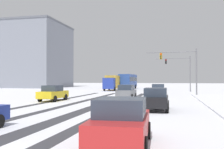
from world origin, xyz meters
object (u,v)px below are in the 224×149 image
at_px(traffic_signal_near_right, 182,63).
at_px(car_grey_second, 126,92).
at_px(car_yellow_cab_third, 53,93).
at_px(box_truck_delivery, 112,82).
at_px(office_building_far_left_block, 29,56).
at_px(car_black_fourth, 156,99).
at_px(traffic_signal_far_right, 180,67).
at_px(bus_oncoming, 128,80).
at_px(car_red_sixth, 121,122).
at_px(car_white_lead, 158,90).

distance_m(traffic_signal_near_right, car_grey_second, 10.94).
bearing_deg(car_yellow_cab_third, box_truck_delivery, 89.39).
bearing_deg(car_grey_second, car_yellow_cab_third, -146.74).
bearing_deg(box_truck_delivery, office_building_far_left_block, 150.70).
bearing_deg(car_black_fourth, box_truck_delivery, 108.17).
xyz_separation_m(traffic_signal_near_right, box_truck_delivery, (-13.17, 13.81, -2.85)).
bearing_deg(car_grey_second, traffic_signal_far_right, 71.30).
relative_size(car_yellow_cab_third, car_black_fourth, 1.01).
height_order(traffic_signal_far_right, car_grey_second, traffic_signal_far_right).
bearing_deg(bus_oncoming, car_black_fourth, -78.16).
relative_size(traffic_signal_far_right, office_building_far_left_block, 0.32).
bearing_deg(traffic_signal_far_right, car_red_sixth, -94.66).
bearing_deg(traffic_signal_near_right, car_grey_second, -129.07).
bearing_deg(box_truck_delivery, traffic_signal_far_right, -8.21).
distance_m(car_black_fourth, box_truck_delivery, 34.06).
relative_size(traffic_signal_near_right, office_building_far_left_block, 0.34).
bearing_deg(car_white_lead, car_grey_second, -122.08).
bearing_deg(car_red_sixth, office_building_far_left_block, 122.89).
xyz_separation_m(car_black_fourth, car_red_sixth, (-0.55, -10.60, 0.00)).
distance_m(traffic_signal_far_right, office_building_far_left_block, 45.02).
relative_size(car_yellow_cab_third, office_building_far_left_block, 0.20).
distance_m(traffic_signal_near_right, car_red_sixth, 29.53).
relative_size(car_red_sixth, bus_oncoming, 0.38).
bearing_deg(car_red_sixth, traffic_signal_far_right, 85.34).
xyz_separation_m(traffic_signal_far_right, car_white_lead, (-3.38, -14.53, -3.63)).
xyz_separation_m(car_grey_second, bus_oncoming, (-4.74, 30.85, 1.18)).
xyz_separation_m(traffic_signal_far_right, office_building_far_left_block, (-41.21, 17.54, 4.52)).
bearing_deg(car_red_sixth, car_grey_second, 99.10).
bearing_deg(car_red_sixth, traffic_signal_near_right, 83.91).
distance_m(traffic_signal_near_right, car_yellow_cab_third, 18.77).
distance_m(car_white_lead, car_black_fourth, 15.90).
bearing_deg(traffic_signal_far_right, box_truck_delivery, 171.79).
bearing_deg(car_black_fourth, office_building_far_left_block, 128.70).
height_order(traffic_signal_far_right, car_yellow_cab_third, traffic_signal_far_right).
height_order(car_grey_second, bus_oncoming, bus_oncoming).
height_order(traffic_signal_near_right, bus_oncoming, traffic_signal_near_right).
height_order(car_black_fourth, box_truck_delivery, box_truck_delivery).
bearing_deg(traffic_signal_near_right, box_truck_delivery, 133.64).
relative_size(car_grey_second, car_black_fourth, 1.01).
relative_size(car_yellow_cab_third, car_red_sixth, 0.99).
xyz_separation_m(car_grey_second, car_red_sixth, (3.39, -21.14, 0.00)).
bearing_deg(car_grey_second, car_white_lead, 57.92).
bearing_deg(traffic_signal_near_right, office_building_far_left_block, 144.33).
relative_size(car_red_sixth, box_truck_delivery, 0.56).
height_order(car_white_lead, car_yellow_cab_third, same).
xyz_separation_m(traffic_signal_near_right, office_building_far_left_block, (-40.98, 29.42, 4.48)).
bearing_deg(office_building_far_left_block, traffic_signal_far_right, -23.05).
xyz_separation_m(bus_oncoming, office_building_far_left_block, (-29.75, 6.57, 6.97)).
relative_size(car_black_fourth, office_building_far_left_block, 0.20).
xyz_separation_m(traffic_signal_near_right, car_yellow_cab_third, (-13.46, -12.56, -3.67)).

